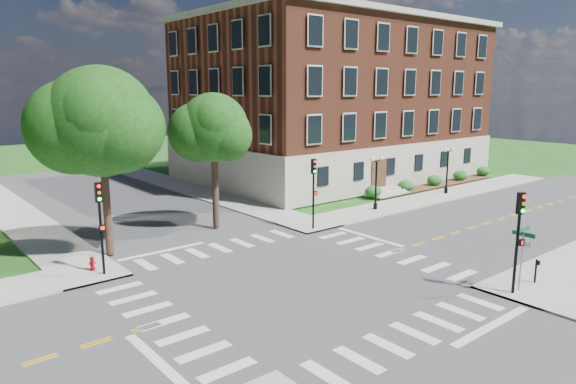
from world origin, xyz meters
TOP-DOWN VIEW (x-y plane):
  - ground at (0.00, 0.00)m, footprint 160.00×160.00m
  - road_ew at (0.00, 0.00)m, footprint 90.00×12.00m
  - road_ns at (0.00, 0.00)m, footprint 12.00×90.00m
  - sidewalk_ne at (15.38, 15.38)m, footprint 34.00×34.00m
  - crosswalk_east at (7.20, 0.00)m, footprint 2.20×10.20m
  - stop_bar_east at (8.80, 3.00)m, footprint 0.40×5.50m
  - main_building at (24.00, 21.99)m, footprint 30.60×22.40m
  - shrub_row at (27.00, 10.80)m, footprint 18.00×2.00m
  - tree_c at (-5.74, 9.93)m, footprint 6.11×6.11m
  - tree_d at (2.16, 11.13)m, footprint 4.61×4.61m
  - traffic_signal_se at (6.72, -7.75)m, footprint 0.38×0.46m
  - traffic_signal_ne at (7.10, 6.62)m, footprint 0.37×0.44m
  - traffic_signal_nw at (-7.17, 6.91)m, footprint 0.32×0.35m
  - twin_lamp_west at (14.79, 7.78)m, footprint 1.36×0.36m
  - twin_lamp_east at (24.67, 7.90)m, footprint 1.36×0.36m
  - street_sign_pole at (7.27, -7.74)m, footprint 1.10×1.10m
  - push_button_post at (8.81, -7.79)m, footprint 0.14×0.21m
  - fire_hydrant at (-7.43, 7.88)m, footprint 0.35×0.35m

SIDE VIEW (x-z plane):
  - ground at x=0.00m, z-range 0.00..0.00m
  - crosswalk_east at x=7.20m, z-range -0.01..0.01m
  - stop_bar_east at x=8.80m, z-range 0.00..0.00m
  - shrub_row at x=27.00m, z-range -0.65..0.65m
  - road_ew at x=0.00m, z-range 0.00..0.01m
  - road_ns at x=0.00m, z-range 0.00..0.01m
  - sidewalk_ne at x=15.38m, z-range 0.00..0.12m
  - fire_hydrant at x=-7.43m, z-range 0.09..0.84m
  - push_button_post at x=8.81m, z-range 0.20..1.40m
  - street_sign_pole at x=7.27m, z-range 0.76..3.86m
  - twin_lamp_west at x=14.79m, z-range 0.41..4.64m
  - twin_lamp_east at x=24.67m, z-range 0.41..4.64m
  - traffic_signal_se at x=6.72m, z-range 0.79..5.59m
  - traffic_signal_ne at x=7.10m, z-range 0.79..5.59m
  - traffic_signal_nw at x=-7.17m, z-range 0.79..5.59m
  - tree_d at x=2.16m, z-range 2.36..11.53m
  - tree_c at x=-5.74m, z-range 2.38..13.06m
  - main_building at x=24.00m, z-range 0.09..16.59m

